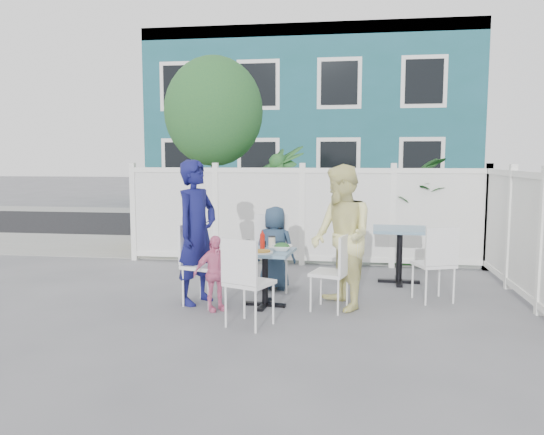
# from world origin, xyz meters

# --- Properties ---
(ground) EXTENTS (80.00, 80.00, 0.00)m
(ground) POSITION_xyz_m (0.00, 0.00, 0.00)
(ground) COLOR slate
(near_sidewalk) EXTENTS (24.00, 2.60, 0.01)m
(near_sidewalk) POSITION_xyz_m (0.00, 3.80, 0.01)
(near_sidewalk) COLOR gray
(near_sidewalk) RESTS_ON ground
(street) EXTENTS (24.00, 5.00, 0.01)m
(street) POSITION_xyz_m (0.00, 7.50, 0.00)
(street) COLOR black
(street) RESTS_ON ground
(far_sidewalk) EXTENTS (24.00, 1.60, 0.01)m
(far_sidewalk) POSITION_xyz_m (0.00, 10.60, 0.01)
(far_sidewalk) COLOR gray
(far_sidewalk) RESTS_ON ground
(building) EXTENTS (11.00, 6.00, 6.00)m
(building) POSITION_xyz_m (-0.50, 14.00, 3.00)
(building) COLOR #1B555B
(building) RESTS_ON ground
(fence_back) EXTENTS (5.86, 0.08, 1.60)m
(fence_back) POSITION_xyz_m (0.10, 2.40, 0.78)
(fence_back) COLOR white
(fence_back) RESTS_ON ground
(fence_right) EXTENTS (0.08, 3.66, 1.60)m
(fence_right) POSITION_xyz_m (3.00, 0.60, 0.78)
(fence_right) COLOR white
(fence_right) RESTS_ON ground
(tree) EXTENTS (1.80, 1.62, 3.59)m
(tree) POSITION_xyz_m (-1.60, 3.30, 2.59)
(tree) COLOR #382316
(tree) RESTS_ON ground
(utility_cabinet) EXTENTS (0.74, 0.55, 1.31)m
(utility_cabinet) POSITION_xyz_m (-2.88, 4.00, 0.66)
(utility_cabinet) COLOR gold
(utility_cabinet) RESTS_ON ground
(potted_shrub_a) EXTENTS (1.55, 1.55, 1.97)m
(potted_shrub_a) POSITION_xyz_m (-0.39, 3.10, 0.99)
(potted_shrub_a) COLOR #1B4D29
(potted_shrub_a) RESTS_ON ground
(potted_shrub_b) EXTENTS (1.46, 1.66, 1.76)m
(potted_shrub_b) POSITION_xyz_m (1.75, 3.00, 0.88)
(potted_shrub_b) COLOR #1B4D29
(potted_shrub_b) RESTS_ON ground
(main_table) EXTENTS (0.70, 0.70, 0.67)m
(main_table) POSITION_xyz_m (-0.12, -0.09, 0.52)
(main_table) COLOR slate
(main_table) RESTS_ON ground
(spare_table) EXTENTS (0.77, 0.77, 0.78)m
(spare_table) POSITION_xyz_m (1.57, 1.34, 0.61)
(spare_table) COLOR slate
(spare_table) RESTS_ON ground
(chair_left) EXTENTS (0.54, 0.55, 0.98)m
(chair_left) POSITION_xyz_m (-0.94, -0.11, 0.57)
(chair_left) COLOR white
(chair_left) RESTS_ON ground
(chair_right) EXTENTS (0.49, 0.50, 0.89)m
(chair_right) POSITION_xyz_m (0.72, -0.17, 0.52)
(chair_right) COLOR white
(chair_right) RESTS_ON ground
(chair_back) EXTENTS (0.52, 0.50, 1.00)m
(chair_back) POSITION_xyz_m (-0.17, 0.74, 0.58)
(chair_back) COLOR white
(chair_back) RESTS_ON ground
(chair_near) EXTENTS (0.56, 0.55, 0.95)m
(chair_near) POSITION_xyz_m (-0.20, -0.93, 0.55)
(chair_near) COLOR white
(chair_near) RESTS_ON ground
(chair_spare) EXTENTS (0.54, 0.53, 0.94)m
(chair_spare) POSITION_xyz_m (1.92, 0.35, 0.55)
(chair_spare) COLOR white
(chair_spare) RESTS_ON ground
(man) EXTENTS (0.64, 0.75, 1.74)m
(man) POSITION_xyz_m (-0.97, -0.06, 0.87)
(man) COLOR #12134E
(man) RESTS_ON ground
(woman) EXTENTS (0.93, 1.02, 1.69)m
(woman) POSITION_xyz_m (0.77, -0.06, 0.85)
(woman) COLOR yellow
(woman) RESTS_ON ground
(boy) EXTENTS (0.60, 0.45, 1.12)m
(boy) POSITION_xyz_m (-0.12, 0.75, 0.56)
(boy) COLOR #263B54
(boy) RESTS_ON ground
(toddler) EXTENTS (0.54, 0.48, 0.88)m
(toddler) POSITION_xyz_m (-0.67, -0.35, 0.44)
(toddler) COLOR pink
(toddler) RESTS_ON ground
(plate_main) EXTENTS (0.25, 0.25, 0.02)m
(plate_main) POSITION_xyz_m (-0.13, -0.27, 0.68)
(plate_main) COLOR white
(plate_main) RESTS_ON main_table
(plate_side) EXTENTS (0.22, 0.22, 0.02)m
(plate_side) POSITION_xyz_m (-0.33, -0.01, 0.68)
(plate_side) COLOR white
(plate_side) RESTS_ON main_table
(salad_bowl) EXTENTS (0.25, 0.25, 0.06)m
(salad_bowl) POSITION_xyz_m (0.08, -0.08, 0.71)
(salad_bowl) COLOR white
(salad_bowl) RESTS_ON main_table
(coffee_cup_a) EXTENTS (0.08, 0.08, 0.11)m
(coffee_cup_a) POSITION_xyz_m (-0.33, -0.13, 0.73)
(coffee_cup_a) COLOR beige
(coffee_cup_a) RESTS_ON main_table
(coffee_cup_b) EXTENTS (0.08, 0.08, 0.13)m
(coffee_cup_b) POSITION_xyz_m (-0.07, 0.14, 0.74)
(coffee_cup_b) COLOR beige
(coffee_cup_b) RESTS_ON main_table
(ketchup_bottle) EXTENTS (0.06, 0.06, 0.19)m
(ketchup_bottle) POSITION_xyz_m (-0.16, -0.06, 0.77)
(ketchup_bottle) COLOR #AE160B
(ketchup_bottle) RESTS_ON main_table
(salt_shaker) EXTENTS (0.03, 0.03, 0.08)m
(salt_shaker) POSITION_xyz_m (-0.18, 0.15, 0.71)
(salt_shaker) COLOR white
(salt_shaker) RESTS_ON main_table
(pepper_shaker) EXTENTS (0.03, 0.03, 0.07)m
(pepper_shaker) POSITION_xyz_m (-0.17, 0.17, 0.71)
(pepper_shaker) COLOR black
(pepper_shaker) RESTS_ON main_table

